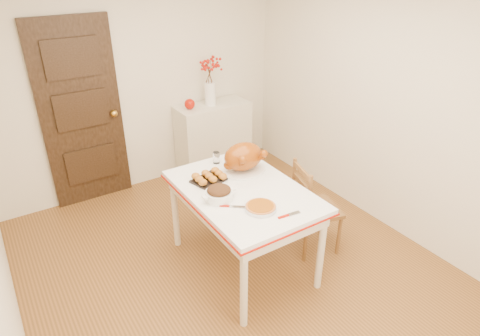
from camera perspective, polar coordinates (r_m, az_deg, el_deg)
floor at (r=3.99m, az=-0.89°, el=-13.47°), size 3.50×4.00×0.00m
wall_back at (r=5.01m, az=-13.45°, el=11.02°), size 3.50×0.00×2.50m
wall_front at (r=2.17m, az=29.47°, el=-16.23°), size 3.50×0.00×2.50m
wall_right at (r=4.42m, az=18.80°, el=8.05°), size 0.00×4.00×2.50m
door_back at (r=4.88m, az=-20.75°, el=6.77°), size 0.85×0.06×2.06m
sideboard at (r=5.41m, az=-3.63°, el=4.02°), size 0.92×0.41×0.92m
kitchen_table at (r=3.79m, az=0.41°, el=-8.20°), size 0.93×1.36×0.82m
chair_oak at (r=4.05m, az=10.36°, el=-5.25°), size 0.50×0.50×0.92m
berry_vase at (r=5.14m, az=-4.13°, el=11.69°), size 0.30×0.30×0.59m
apple at (r=5.08m, az=-6.87°, el=8.65°), size 0.13×0.13×0.13m
turkey_platter at (r=3.78m, az=0.47°, el=1.38°), size 0.44×0.36×0.27m
pumpkin_pie at (r=3.29m, az=2.83°, el=-5.29°), size 0.31×0.31×0.05m
stuffing_dish at (r=3.40m, az=-2.87°, el=-3.44°), size 0.34×0.29×0.11m
rolls_tray at (r=3.68m, az=-4.22°, el=-1.24°), size 0.33×0.29×0.08m
pie_server at (r=3.25m, az=6.70°, el=-6.34°), size 0.20×0.07×0.01m
carving_knife at (r=3.32m, az=-0.90°, el=-5.24°), size 0.21×0.18×0.01m
drinking_glass at (r=3.97m, az=-3.26°, el=1.42°), size 0.08×0.08×0.11m
shaker_pair at (r=4.11m, az=0.66°, el=2.19°), size 0.09×0.04×0.09m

